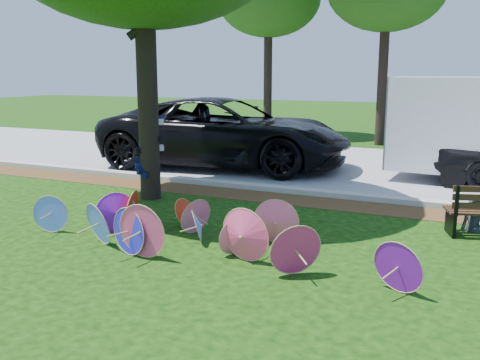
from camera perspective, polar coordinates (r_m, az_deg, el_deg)
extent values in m
plane|color=black|center=(8.13, -9.25, -8.49)|extent=(90.00, 90.00, 0.00)
cube|color=#472D16|center=(11.96, 2.84, -1.85)|extent=(90.00, 1.00, 0.01)
cube|color=#B7B5AD|center=(12.58, 4.04, -0.94)|extent=(90.00, 0.30, 0.12)
cube|color=gray|center=(16.47, 9.16, 1.68)|extent=(90.00, 8.00, 0.01)
cylinder|color=black|center=(11.74, -9.85, 9.52)|extent=(0.44, 0.44, 4.78)
cone|color=red|center=(9.61, -11.73, -3.15)|extent=(0.45, 0.77, 0.74)
cone|color=#2222D1|center=(8.35, -11.53, -5.32)|extent=(0.75, 0.33, 0.75)
cone|color=#EE628C|center=(9.28, -4.91, -3.77)|extent=(0.46, 0.68, 0.65)
cone|color=#5B82FF|center=(9.90, -19.44, -3.37)|extent=(0.67, 0.28, 0.66)
cone|color=purple|center=(7.10, 16.71, -8.78)|extent=(0.74, 0.48, 0.71)
cone|color=#EE628C|center=(8.67, 3.82, -4.46)|extent=(0.78, 0.30, 0.77)
cone|color=#5B82FF|center=(8.78, -4.39, -4.91)|extent=(0.50, 0.60, 0.57)
cone|color=purple|center=(9.41, -13.02, -3.53)|extent=(0.59, 0.69, 0.74)
cone|color=#D62C6C|center=(7.41, 5.80, -7.27)|extent=(0.74, 0.70, 0.76)
cone|color=#EE628C|center=(8.15, -0.31, -6.01)|extent=(0.46, 0.63, 0.62)
cone|color=red|center=(9.70, -5.62, -3.34)|extent=(0.38, 0.59, 0.54)
cone|color=#5B82FF|center=(8.94, -14.63, -4.42)|extent=(0.78, 0.56, 0.73)
cone|color=#F94680|center=(8.17, -10.17, -5.29)|extent=(0.86, 0.23, 0.85)
cone|color=#F94680|center=(7.81, 0.31, -5.96)|extent=(0.85, 0.34, 0.83)
imported|color=black|center=(15.74, -1.58, 5.07)|extent=(7.60, 4.14, 2.02)
cube|color=silver|center=(14.68, 22.64, 5.53)|extent=(3.45, 2.30, 2.93)
imported|color=#343A47|center=(10.12, 23.88, -1.81)|extent=(0.45, 0.30, 1.20)
cylinder|color=black|center=(23.61, 2.99, 10.80)|extent=(0.36, 0.36, 5.00)
cylinder|color=black|center=(21.16, 14.95, 10.37)|extent=(0.36, 0.36, 5.00)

